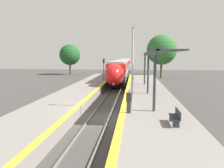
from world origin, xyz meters
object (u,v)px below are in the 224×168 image
at_px(railway_signal, 104,69).
at_px(lamppost_near, 132,62).
at_px(lamppost_far, 134,59).
at_px(person_waiting, 129,101).
at_px(lamppost_mid, 133,60).
at_px(train, 123,67).
at_px(platform_bench, 176,116).

bearing_deg(railway_signal, lamppost_near, -75.67).
distance_m(lamppost_near, lamppost_far, 18.98).
bearing_deg(person_waiting, lamppost_mid, 88.88).
relative_size(train, lamppost_mid, 6.86).
distance_m(train, lamppost_mid, 22.38).
distance_m(train, railway_signal, 13.25).
bearing_deg(platform_bench, lamppost_far, 96.42).
height_order(person_waiting, lamppost_far, lamppost_far).
distance_m(railway_signal, lamppost_near, 19.27).
bearing_deg(platform_bench, railway_signal, 108.18).
distance_m(platform_bench, railway_signal, 23.41).
bearing_deg(lamppost_mid, lamppost_near, -90.00).
bearing_deg(train, person_waiting, -86.13).
relative_size(railway_signal, lamppost_mid, 0.71).
bearing_deg(platform_bench, lamppost_near, 125.14).
height_order(platform_bench, lamppost_mid, lamppost_mid).
height_order(person_waiting, lamppost_near, lamppost_near).
bearing_deg(lamppost_far, person_waiting, -90.60).
distance_m(train, lamppost_far, 13.06).
relative_size(lamppost_mid, lamppost_far, 1.00).
bearing_deg(railway_signal, lamppost_mid, -62.45).
bearing_deg(train, platform_bench, -81.95).
xyz_separation_m(platform_bench, lamppost_mid, (-2.54, 13.10, 3.03)).
bearing_deg(railway_signal, person_waiting, -77.18).
bearing_deg(lamppost_near, person_waiting, -98.92).
relative_size(train, lamppost_far, 6.86).
height_order(railway_signal, lamppost_far, lamppost_far).
bearing_deg(lamppost_far, train, 100.94).
bearing_deg(person_waiting, lamppost_near, 81.08).
distance_m(railway_signal, lamppost_far, 5.05).
distance_m(lamppost_near, lamppost_mid, 9.49).
xyz_separation_m(lamppost_near, lamppost_mid, (0.00, 9.49, 0.00)).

